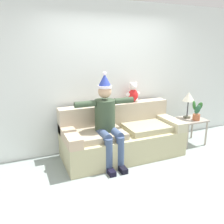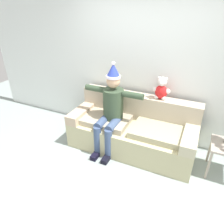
# 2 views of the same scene
# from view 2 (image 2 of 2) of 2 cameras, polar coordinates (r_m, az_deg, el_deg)

# --- Properties ---
(ground_plane) EXTENTS (10.00, 10.00, 0.00)m
(ground_plane) POSITION_cam_2_polar(r_m,az_deg,el_deg) (3.12, -1.34, -19.76)
(ground_plane) COLOR #8F9C99
(back_wall) EXTENTS (7.00, 0.10, 2.70)m
(back_wall) POSITION_cam_2_polar(r_m,az_deg,el_deg) (3.67, 9.39, 12.64)
(back_wall) COLOR silver
(back_wall) RESTS_ON ground_plane
(couch) EXTENTS (2.11, 0.90, 0.90)m
(couch) POSITION_cam_2_polar(r_m,az_deg,el_deg) (3.62, 5.77, -4.87)
(couch) COLOR #B8B186
(couch) RESTS_ON ground_plane
(person_seated) EXTENTS (1.02, 0.77, 1.53)m
(person_seated) POSITION_cam_2_polar(r_m,az_deg,el_deg) (3.38, -0.34, 1.12)
(person_seated) COLOR #344632
(person_seated) RESTS_ON ground_plane
(teddy_bear) EXTENTS (0.29, 0.17, 0.38)m
(teddy_bear) POSITION_cam_2_polar(r_m,az_deg,el_deg) (3.44, 13.62, 6.20)
(teddy_bear) COLOR red
(teddy_bear) RESTS_ON couch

